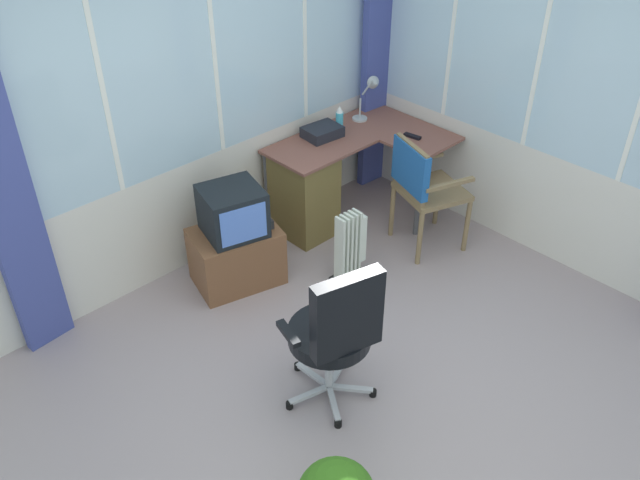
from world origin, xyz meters
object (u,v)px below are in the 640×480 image
object	(u,v)px
tv_on_stand	(236,242)
desk_lamp	(371,92)
spray_bottle	(339,119)
office_chair	(337,329)
tv_remote	(412,136)
wooden_armchair	(420,181)
desk	(312,186)
paper_tray	(322,132)
space_heater	(351,246)

from	to	relation	value
tv_on_stand	desk_lamp	bearing A→B (deg)	7.07
spray_bottle	office_chair	distance (m)	2.31
desk_lamp	tv_remote	world-z (taller)	desk_lamp
wooden_armchair	desk	bearing A→B (deg)	118.43
paper_tray	space_heater	xyz separation A→B (m)	(-0.49, -0.82, -0.49)
desk_lamp	paper_tray	bearing A→B (deg)	176.07
tv_on_stand	space_heater	size ratio (longest dim) A/B	1.36
paper_tray	tv_on_stand	bearing A→B (deg)	-167.80
spray_bottle	paper_tray	xyz separation A→B (m)	(-0.19, 0.01, -0.06)
wooden_armchair	tv_on_stand	bearing A→B (deg)	154.13
desk	office_chair	world-z (taller)	office_chair
desk_lamp	tv_on_stand	world-z (taller)	desk_lamp
desk	spray_bottle	distance (m)	0.61
spray_bottle	space_heater	xyz separation A→B (m)	(-0.69, -0.82, -0.55)
space_heater	tv_on_stand	bearing A→B (deg)	137.75
desk	office_chair	bearing A→B (deg)	-128.98
office_chair	space_heater	world-z (taller)	office_chair
tv_on_stand	space_heater	xyz separation A→B (m)	(0.64, -0.58, -0.06)
tv_remote	paper_tray	world-z (taller)	paper_tray
paper_tray	wooden_armchair	xyz separation A→B (m)	(0.20, -0.89, -0.18)
desk	tv_remote	bearing A→B (deg)	-28.84
wooden_armchair	space_heater	distance (m)	0.77
office_chair	space_heater	bearing A→B (deg)	39.91
desk_lamp	office_chair	xyz separation A→B (m)	(-1.98, -1.58, -0.40)
paper_tray	wooden_armchair	size ratio (longest dim) A/B	0.31
tv_remote	spray_bottle	world-z (taller)	spray_bottle
desk	space_heater	size ratio (longest dim) A/B	2.32
desk_lamp	space_heater	world-z (taller)	desk_lamp
wooden_armchair	tv_on_stand	world-z (taller)	wooden_armchair
desk_lamp	tv_on_stand	bearing A→B (deg)	-172.93
spray_bottle	space_heater	bearing A→B (deg)	-130.11
desk_lamp	paper_tray	xyz separation A→B (m)	(-0.54, 0.04, -0.21)
desk_lamp	tv_on_stand	size ratio (longest dim) A/B	0.47
tv_remote	tv_on_stand	xyz separation A→B (m)	(-1.66, 0.28, -0.40)
tv_remote	office_chair	size ratio (longest dim) A/B	0.14
office_chair	space_heater	xyz separation A→B (m)	(0.95, 0.79, -0.30)
tv_remote	office_chair	world-z (taller)	office_chair
paper_tray	office_chair	bearing A→B (deg)	-131.74
spray_bottle	wooden_armchair	bearing A→B (deg)	-89.52
office_chair	tv_remote	bearing A→B (deg)	28.94
desk_lamp	paper_tray	size ratio (longest dim) A/B	1.28
paper_tray	desk_lamp	bearing A→B (deg)	-3.93
tv_remote	office_chair	bearing A→B (deg)	-159.44
tv_on_stand	tv_remote	bearing A→B (deg)	-9.55
desk	tv_on_stand	distance (m)	0.92
wooden_armchair	desk_lamp	bearing A→B (deg)	68.19
office_chair	desk_lamp	bearing A→B (deg)	38.51
desk	tv_on_stand	xyz separation A→B (m)	(-0.91, -0.14, -0.05)
tv_remote	wooden_armchair	world-z (taller)	wooden_armchair
spray_bottle	office_chair	world-z (taller)	office_chair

